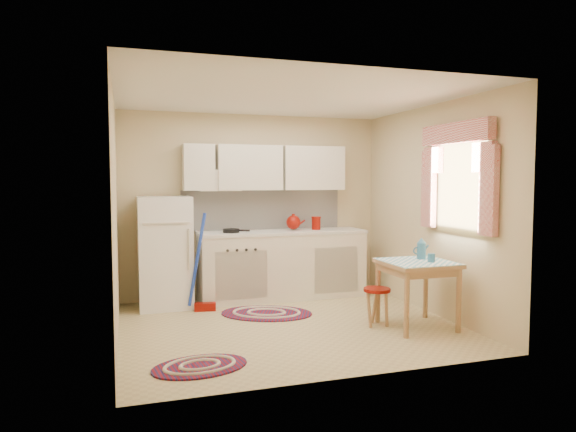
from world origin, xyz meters
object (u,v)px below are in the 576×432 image
object	(u,v)px
fridge	(165,252)
base_cabinets	(282,266)
table	(417,295)
stool	(377,307)

from	to	relation	value
fridge	base_cabinets	size ratio (longest dim) A/B	0.62
fridge	table	size ratio (longest dim) A/B	1.94
base_cabinets	stool	world-z (taller)	base_cabinets
stool	table	bearing A→B (deg)	-24.17
base_cabinets	fridge	bearing A→B (deg)	-178.16
fridge	stool	world-z (taller)	fridge
base_cabinets	table	size ratio (longest dim) A/B	3.12
table	stool	xyz separation A→B (m)	(-0.39, 0.18, -0.15)
base_cabinets	stool	distance (m)	1.74
base_cabinets	table	bearing A→B (deg)	-61.37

